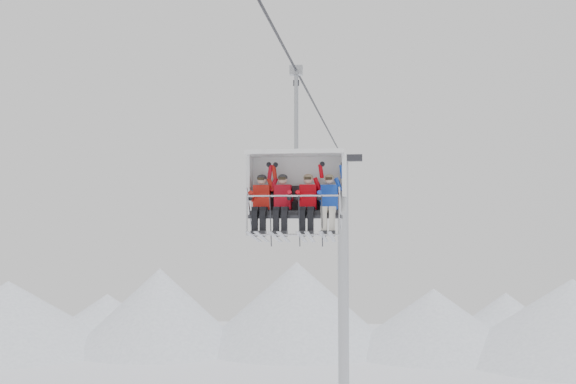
# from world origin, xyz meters

# --- Properties ---
(ridgeline) EXTENTS (72.00, 21.00, 7.00)m
(ridgeline) POSITION_xyz_m (-1.58, 42.05, 2.84)
(ridgeline) COLOR white
(ridgeline) RESTS_ON ground
(lift_tower_right) EXTENTS (2.00, 1.80, 13.48)m
(lift_tower_right) POSITION_xyz_m (0.00, 22.00, 5.78)
(lift_tower_right) COLOR #A7AAAF
(lift_tower_right) RESTS_ON ground
(haul_cable) EXTENTS (0.06, 50.00, 0.06)m
(haul_cable) POSITION_xyz_m (0.00, 0.00, 13.30)
(haul_cable) COLOR #2D2D32
(haul_cable) RESTS_ON lift_tower_left
(chairlift_carrier) EXTENTS (2.27, 1.17, 3.98)m
(chairlift_carrier) POSITION_xyz_m (0.00, 1.61, 10.65)
(chairlift_carrier) COLOR black
(chairlift_carrier) RESTS_ON haul_cable
(skier_far_left) EXTENTS (0.39, 1.69, 1.56)m
(skier_far_left) POSITION_xyz_m (-0.80, 1.30, 10.19)
(skier_far_left) COLOR #AB150E
(skier_far_left) RESTS_ON chairlift_carrier
(skier_center_left) EXTENTS (0.39, 1.69, 1.56)m
(skier_center_left) POSITION_xyz_m (-0.31, 1.30, 10.19)
(skier_center_left) COLOR #A80917
(skier_center_left) RESTS_ON chairlift_carrier
(skier_center_right) EXTENTS (0.39, 1.69, 1.56)m
(skier_center_right) POSITION_xyz_m (0.29, 1.30, 10.19)
(skier_center_right) COLOR #B9030C
(skier_center_right) RESTS_ON chairlift_carrier
(skier_far_right) EXTENTS (0.38, 1.69, 1.54)m
(skier_far_right) POSITION_xyz_m (0.78, 1.30, 10.19)
(skier_far_right) COLOR #1239AE
(skier_far_right) RESTS_ON chairlift_carrier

